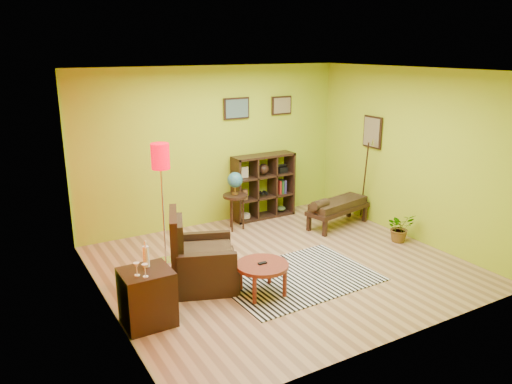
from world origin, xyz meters
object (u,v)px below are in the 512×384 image
bench (337,206)px  armchair (200,263)px  coffee_table (262,268)px  cube_shelf (264,186)px  globe_table (235,187)px  potted_plant (400,230)px  side_cabinet (147,297)px  floor_lamp (161,167)px

bench → armchair: bearing=-163.8°
coffee_table → armchair: (-0.60, 0.62, -0.04)m
coffee_table → cube_shelf: (1.59, 2.61, 0.24)m
coffee_table → cube_shelf: 3.07m
globe_table → potted_plant: size_ratio=2.14×
side_cabinet → cube_shelf: (3.11, 2.57, 0.26)m
armchair → bench: bearing=16.2°
coffee_table → cube_shelf: cube_shelf is taller
potted_plant → bench: bearing=112.5°
cube_shelf → bench: 1.41m
cube_shelf → bench: size_ratio=0.90×
side_cabinet → globe_table: globe_table is taller
coffee_table → globe_table: globe_table is taller
cube_shelf → bench: cube_shelf is taller
armchair → cube_shelf: 2.98m
coffee_table → floor_lamp: (-0.74, 1.58, 1.10)m
cube_shelf → potted_plant: (1.30, -2.18, -0.41)m
bench → potted_plant: bearing=-67.5°
armchair → bench: size_ratio=0.82×
coffee_table → potted_plant: coffee_table is taller
armchair → bench: 3.17m
cube_shelf → potted_plant: size_ratio=2.47×
potted_plant → coffee_table: bearing=-171.6°
side_cabinet → potted_plant: (4.41, 0.39, -0.15)m
bench → side_cabinet: bearing=-159.6°
side_cabinet → bench: 4.23m
side_cabinet → floor_lamp: floor_lamp is taller
coffee_table → bench: bench is taller
armchair → potted_plant: 3.50m
floor_lamp → armchair: bearing=-81.8°
cube_shelf → potted_plant: 2.57m
side_cabinet → potted_plant: size_ratio=2.02×
floor_lamp → globe_table: (1.55, 0.70, -0.67)m
bench → globe_table: bearing=154.9°
cube_shelf → globe_table: bearing=-156.9°
cube_shelf → floor_lamp: bearing=-156.2°
side_cabinet → armchair: bearing=32.6°
floor_lamp → potted_plant: 4.02m
side_cabinet → potted_plant: bearing=5.0°
side_cabinet → bench: bearing=20.4°
coffee_table → side_cabinet: 1.52m
floor_lamp → globe_table: 1.83m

